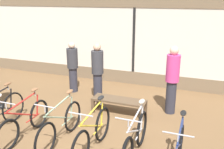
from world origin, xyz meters
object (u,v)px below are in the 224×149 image
at_px(bicycle_left, 25,122).
at_px(customer_by_window, 73,66).
at_px(bicycle_center_right, 93,134).
at_px(display_bench, 119,102).
at_px(customer_near_rack, 172,79).
at_px(bicycle_center_left, 61,125).
at_px(bicycle_right, 135,140).
at_px(customer_mid_floor, 98,71).

height_order(bicycle_left, customer_by_window, customer_by_window).
xyz_separation_m(bicycle_center_right, display_bench, (-0.08, 1.78, -0.06)).
distance_m(bicycle_center_right, customer_near_rack, 2.65).
xyz_separation_m(bicycle_left, customer_near_rack, (2.76, 2.32, 0.58)).
bearing_deg(bicycle_center_left, bicycle_left, -171.86).
height_order(bicycle_center_left, bicycle_right, bicycle_right).
bearing_deg(bicycle_right, bicycle_left, -177.26).
distance_m(bicycle_right, customer_by_window, 3.90).
relative_size(bicycle_center_left, display_bench, 1.24).
relative_size(bicycle_left, customer_near_rack, 0.94).
relative_size(bicycle_left, display_bench, 1.20).
bearing_deg(bicycle_left, display_bench, 49.59).
height_order(display_bench, customer_near_rack, customer_near_rack).
xyz_separation_m(bicycle_left, bicycle_right, (2.41, 0.12, 0.02)).
bearing_deg(customer_mid_floor, bicycle_left, -105.39).
xyz_separation_m(bicycle_left, customer_mid_floor, (0.66, 2.39, 0.53)).
xyz_separation_m(bicycle_left, bicycle_center_left, (0.81, 0.12, 0.02)).
distance_m(bicycle_left, bicycle_right, 2.42).
relative_size(bicycle_center_left, customer_by_window, 1.08).
height_order(customer_by_window, customer_mid_floor, customer_mid_floor).
xyz_separation_m(bicycle_center_left, customer_near_rack, (1.95, 2.21, 0.56)).
xyz_separation_m(bicycle_center_left, customer_by_window, (-1.19, 2.69, 0.46)).
bearing_deg(bicycle_left, bicycle_center_left, 8.14).
relative_size(bicycle_left, bicycle_center_right, 0.96).
relative_size(customer_near_rack, customer_by_window, 1.11).
height_order(bicycle_left, customer_near_rack, customer_near_rack).
bearing_deg(bicycle_center_right, customer_mid_floor, 111.47).
bearing_deg(customer_by_window, customer_near_rack, -8.72).
bearing_deg(bicycle_right, customer_mid_floor, 127.64).
height_order(bicycle_center_left, display_bench, bicycle_center_left).
bearing_deg(bicycle_center_left, customer_mid_floor, 93.90).
relative_size(bicycle_right, customer_near_rack, 0.98).
xyz_separation_m(customer_by_window, customer_mid_floor, (1.04, -0.41, 0.06)).
relative_size(bicycle_center_left, bicycle_right, 0.99).
relative_size(bicycle_left, bicycle_right, 0.95).
bearing_deg(customer_by_window, display_bench, -28.20).
height_order(bicycle_center_right, bicycle_right, bicycle_center_right).
bearing_deg(bicycle_right, display_bench, 118.16).
bearing_deg(display_bench, bicycle_left, -130.41).
bearing_deg(bicycle_center_left, display_bench, 67.06).
height_order(bicycle_right, customer_mid_floor, customer_mid_floor).
relative_size(bicycle_left, customer_by_window, 1.04).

